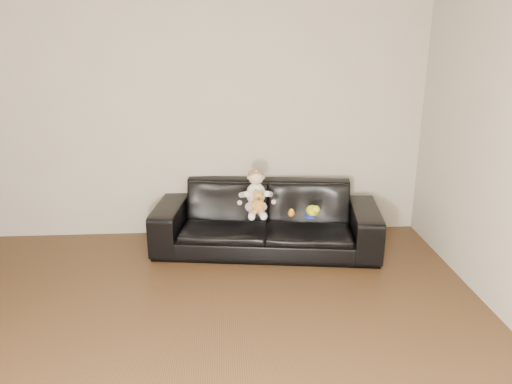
{
  "coord_description": "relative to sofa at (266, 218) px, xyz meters",
  "views": [
    {
      "loc": [
        0.3,
        -2.64,
        2.22
      ],
      "look_at": [
        0.61,
        2.14,
        0.67
      ],
      "focal_mm": 35.0,
      "sensor_mm": 36.0,
      "label": 1
    }
  ],
  "objects": [
    {
      "name": "baby",
      "position": [
        -0.12,
        -0.12,
        0.31
      ],
      "size": [
        0.31,
        0.38,
        0.46
      ],
      "rotation": [
        0.0,
        0.0,
        0.02
      ],
      "color": "silver",
      "rests_on": "sofa"
    },
    {
      "name": "toy_blue_disc",
      "position": [
        0.41,
        -0.28,
        0.12
      ],
      "size": [
        0.13,
        0.13,
        0.02
      ],
      "primitive_type": "cylinder",
      "rotation": [
        0.0,
        0.0,
        -0.13
      ],
      "color": "#172DBE",
      "rests_on": "sofa"
    },
    {
      "name": "sofa",
      "position": [
        0.0,
        0.0,
        0.0
      ],
      "size": [
        2.43,
        1.22,
        0.68
      ],
      "primitive_type": "imported",
      "rotation": [
        0.0,
        0.0,
        -0.14
      ],
      "color": "black",
      "rests_on": "floor"
    },
    {
      "name": "wall_back",
      "position": [
        -0.73,
        0.5,
        0.96
      ],
      "size": [
        5.0,
        0.0,
        5.0
      ],
      "primitive_type": "plane",
      "rotation": [
        1.57,
        0.0,
        0.0
      ],
      "color": "#B8AE9A",
      "rests_on": "ground"
    },
    {
      "name": "toy_green",
      "position": [
        0.44,
        -0.25,
        0.16
      ],
      "size": [
        0.18,
        0.2,
        0.11
      ],
      "primitive_type": "ellipsoid",
      "rotation": [
        0.0,
        0.0,
        0.41
      ],
      "color": "yellow",
      "rests_on": "sofa"
    },
    {
      "name": "teddy_bear",
      "position": [
        -0.11,
        -0.26,
        0.27
      ],
      "size": [
        0.13,
        0.13,
        0.23
      ],
      "rotation": [
        0.0,
        0.0,
        -0.05
      ],
      "color": "#C38837",
      "rests_on": "sofa"
    },
    {
      "name": "toy_rattle",
      "position": [
        0.23,
        -0.25,
        0.14
      ],
      "size": [
        0.08,
        0.08,
        0.07
      ],
      "primitive_type": "sphere",
      "rotation": [
        0.0,
        0.0,
        -0.1
      ],
      "color": "orange",
      "rests_on": "sofa"
    }
  ]
}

